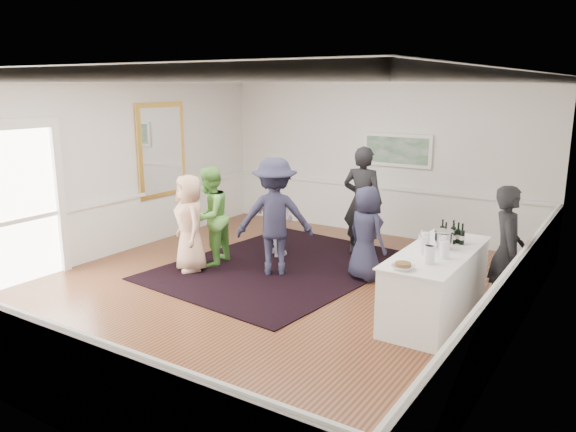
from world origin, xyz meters
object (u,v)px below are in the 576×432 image
Objects in this scene: guest_navy at (366,234)px; guest_dark_b at (362,202)px; ice_bucket at (444,240)px; serving_table at (436,284)px; guest_tan at (190,223)px; guest_green at (210,216)px; nut_bowl at (403,266)px; bartender at (507,251)px; guest_dark_a at (275,217)px; guest_lilac at (275,215)px.

guest_dark_b is at bearing -38.05° from guest_navy.
serving_table is at bearing -94.32° from ice_bucket.
guest_green reaches higher than guest_tan.
guest_navy is 5.57× the size of nut_bowl.
guest_dark_b reaches higher than bartender.
guest_dark_a is 1.49m from guest_navy.
guest_green is 1.21m from guest_lilac.
serving_table is at bearing 130.60° from guest_dark_b.
guest_navy is at bearing 169.45° from guest_dark_a.
guest_dark_b is at bearing 135.79° from serving_table.
guest_navy is 5.83× the size of ice_bucket.
guest_green is at bearing 111.34° from guest_tan.
guest_dark_a is (-3.54, -0.28, 0.08)m from bartender.
guest_lilac is 1.93m from guest_navy.
guest_dark_a is 1.27× the size of guest_navy.
bartender is at bearing -163.60° from guest_navy.
guest_dark_a reaches higher than guest_lilac.
nut_bowl is at bearing -97.06° from serving_table.
guest_green is at bearing 38.22° from guest_dark_b.
nut_bowl is (3.89, -1.05, 0.10)m from guest_green.
nut_bowl is at bearing 122.19° from guest_dark_a.
guest_tan is 0.43m from guest_green.
guest_lilac is (-3.34, 1.11, 0.31)m from serving_table.
ice_bucket is at bearing 178.41° from guest_navy.
guest_green is 0.89× the size of guest_dark_a.
guest_dark_b is 7.72× the size of ice_bucket.
guest_lilac is 1.59m from guest_dark_b.
bartender is 4.91m from guest_tan.
serving_table is at bearing 82.94° from nut_bowl.
guest_tan is (-4.08, -0.32, 0.35)m from serving_table.
serving_table is at bearing 179.72° from guest_lilac.
bartender is 1.76m from nut_bowl.
nut_bowl is (-0.12, -0.95, 0.49)m from serving_table.
guest_green reaches higher than serving_table.
guest_green is 6.31× the size of nut_bowl.
guest_lilac is 1.02× the size of guest_navy.
guest_green is at bearing 77.62° from bartender.
bartender reaches higher than guest_lilac.
serving_table is at bearing 141.20° from guest_dark_a.
serving_table is 1.49× the size of guest_navy.
serving_table is 1.27× the size of bartender.
ice_bucket reaches higher than serving_table.
guest_green is at bearing 39.96° from guest_navy.
guest_lilac is (-4.09, 0.54, -0.12)m from bartender.
serving_table is 0.59m from ice_bucket.
guest_navy is (2.58, 0.75, -0.10)m from guest_green.
serving_table is at bearing 172.81° from guest_navy.
guest_dark_a is 7.43× the size of ice_bucket.
guest_dark_b is (0.77, 1.68, 0.04)m from guest_dark_a.
guest_dark_b is 7.38× the size of nut_bowl.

